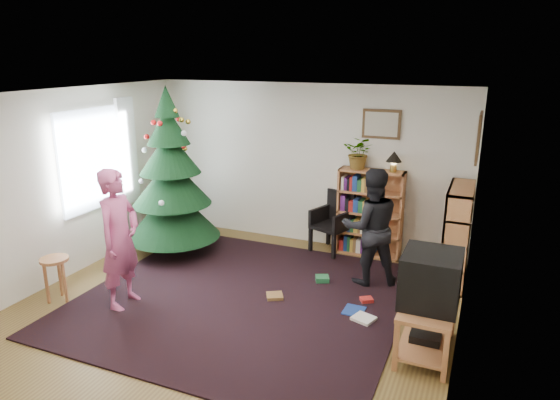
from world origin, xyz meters
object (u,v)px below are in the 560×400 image
at_px(bookshelf_back, 370,212).
at_px(crt_tv, 431,279).
at_px(stool, 55,268).
at_px(potted_plant, 359,153).
at_px(picture_back, 381,124).
at_px(person_standing, 120,239).
at_px(christmas_tree, 172,186).
at_px(bookshelf_right, 457,234).
at_px(person_by_chair, 371,227).
at_px(picture_right, 479,138).
at_px(tv_stand, 427,323).
at_px(table_lamp, 394,158).
at_px(armchair, 333,219).

bearing_deg(bookshelf_back, crt_tv, -64.04).
relative_size(stool, potted_plant, 1.16).
xyz_separation_m(picture_back, potted_plant, (-0.27, -0.14, -0.41)).
bearing_deg(person_standing, christmas_tree, 10.92).
xyz_separation_m(bookshelf_right, crt_tv, (-0.12, -1.84, 0.15)).
bearing_deg(stool, person_standing, 15.75).
xyz_separation_m(picture_back, bookshelf_back, (-0.07, -0.14, -1.29)).
height_order(person_by_chair, potted_plant, potted_plant).
bearing_deg(crt_tv, potted_plant, 119.80).
xyz_separation_m(christmas_tree, crt_tv, (3.86, -1.24, -0.23)).
xyz_separation_m(picture_right, potted_plant, (-1.59, 0.59, -0.41)).
bearing_deg(person_standing, tv_stand, -86.40).
distance_m(christmas_tree, bookshelf_right, 4.04).
height_order(bookshelf_right, stool, bookshelf_right).
bearing_deg(table_lamp, person_by_chair, -94.02).
relative_size(armchair, table_lamp, 3.06).
bearing_deg(picture_right, stool, -152.60).
distance_m(bookshelf_right, person_by_chair, 1.14).
relative_size(crt_tv, person_standing, 0.36).
height_order(picture_right, person_by_chair, picture_right).
distance_m(bookshelf_back, armchair, 0.57).
distance_m(bookshelf_right, armchair, 1.86).
height_order(person_standing, table_lamp, person_standing).
xyz_separation_m(bookshelf_back, tv_stand, (1.14, -2.33, -0.34)).
bearing_deg(christmas_tree, tv_stand, -17.87).
height_order(bookshelf_back, tv_stand, bookshelf_back).
bearing_deg(christmas_tree, stool, -103.04).
height_order(christmas_tree, table_lamp, christmas_tree).
xyz_separation_m(stool, table_lamp, (3.45, 2.95, 1.07)).
bearing_deg(person_standing, bookshelf_right, -60.86).
xyz_separation_m(picture_right, person_standing, (-3.72, -2.12, -1.11)).
relative_size(crt_tv, table_lamp, 2.02).
relative_size(picture_back, bookshelf_back, 0.42).
bearing_deg(person_standing, person_by_chair, -58.39).
relative_size(armchair, person_by_chair, 0.59).
bearing_deg(picture_back, person_standing, -130.07).
distance_m(picture_back, armchair, 1.59).
xyz_separation_m(picture_right, bookshelf_right, (-0.14, 0.10, -1.29)).
bearing_deg(picture_back, bookshelf_back, -116.74).
bearing_deg(picture_right, potted_plant, 159.68).
bearing_deg(armchair, stool, -111.67).
xyz_separation_m(potted_plant, table_lamp, (0.50, 0.00, -0.04)).
xyz_separation_m(picture_back, tv_stand, (1.07, -2.47, -1.62)).
bearing_deg(bookshelf_back, picture_right, -22.95).
bearing_deg(table_lamp, armchair, -177.09).
relative_size(tv_stand, crt_tv, 1.51).
xyz_separation_m(picture_back, table_lamp, (0.23, -0.14, -0.45)).
distance_m(picture_back, table_lamp, 0.52).
relative_size(potted_plant, table_lamp, 1.60).
relative_size(person_by_chair, potted_plant, 3.24).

